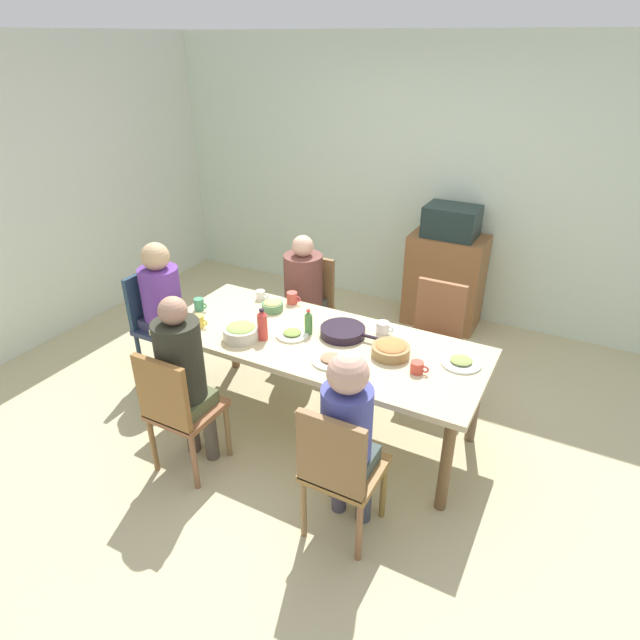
% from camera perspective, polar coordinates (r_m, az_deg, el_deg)
% --- Properties ---
extents(ground_plane, '(6.81, 6.81, 0.00)m').
position_cam_1_polar(ground_plane, '(4.05, 0.00, -10.97)').
color(ground_plane, '#BFB488').
extents(wall_back, '(5.91, 0.12, 2.60)m').
position_cam_1_polar(wall_back, '(5.43, 11.84, 14.14)').
color(wall_back, silver).
rests_on(wall_back, ground_plane).
extents(wall_left, '(0.12, 4.70, 2.60)m').
position_cam_1_polar(wall_left, '(5.33, -29.21, 11.01)').
color(wall_left, silver).
rests_on(wall_left, ground_plane).
extents(dining_table, '(2.24, 0.90, 0.72)m').
position_cam_1_polar(dining_table, '(3.67, 0.00, -3.05)').
color(dining_table, '#CBB78A').
rests_on(dining_table, ground_plane).
extents(chair_0, '(0.40, 0.40, 0.90)m').
position_cam_1_polar(chair_0, '(4.62, -1.25, 1.85)').
color(chair_0, olive).
rests_on(chair_0, ground_plane).
extents(person_0, '(0.32, 0.32, 1.14)m').
position_cam_1_polar(person_0, '(4.47, -1.84, 3.45)').
color(person_0, '#3F4943').
rests_on(person_0, ground_plane).
extents(chair_1, '(0.40, 0.40, 0.90)m').
position_cam_1_polar(chair_1, '(4.24, 12.04, -1.32)').
color(chair_1, '#8C6240').
rests_on(chair_1, ground_plane).
extents(chair_2, '(0.40, 0.40, 0.90)m').
position_cam_1_polar(chair_2, '(2.96, 2.02, -15.39)').
color(chair_2, olive).
rests_on(chair_2, ground_plane).
extents(person_2, '(0.30, 0.30, 1.17)m').
position_cam_1_polar(person_2, '(2.90, 2.91, -11.48)').
color(person_2, '#413D49').
rests_on(person_2, ground_plane).
extents(chair_3, '(0.40, 0.40, 0.90)m').
position_cam_1_polar(chair_3, '(3.48, -14.93, -8.92)').
color(chair_3, brown).
rests_on(chair_3, ground_plane).
extents(person_3, '(0.30, 0.30, 1.23)m').
position_cam_1_polar(person_3, '(3.41, -14.36, -5.27)').
color(person_3, '#4F4237').
rests_on(person_3, ground_plane).
extents(chair_4, '(0.40, 0.40, 0.90)m').
position_cam_1_polar(chair_4, '(4.55, -16.86, 0.16)').
color(chair_4, '#2B3553').
rests_on(chair_4, ground_plane).
extents(person_4, '(0.31, 0.31, 1.17)m').
position_cam_1_polar(person_4, '(4.41, -16.36, 2.19)').
color(person_4, '#382A4D').
rests_on(person_4, ground_plane).
extents(plate_0, '(0.25, 0.25, 0.04)m').
position_cam_1_polar(plate_0, '(3.40, 1.17, -4.21)').
color(plate_0, silver).
rests_on(plate_0, dining_table).
extents(plate_1, '(0.22, 0.22, 0.04)m').
position_cam_1_polar(plate_1, '(3.68, -2.97, -1.49)').
color(plate_1, silver).
rests_on(plate_1, dining_table).
extents(plate_2, '(0.26, 0.26, 0.04)m').
position_cam_1_polar(plate_2, '(3.49, 14.74, -4.32)').
color(plate_2, white).
rests_on(plate_2, dining_table).
extents(bowl_0, '(0.16, 0.16, 0.08)m').
position_cam_1_polar(bowl_0, '(4.02, -5.07, 1.54)').
color(bowl_0, '#507E4E').
rests_on(bowl_0, dining_table).
extents(bowl_1, '(0.25, 0.25, 0.09)m').
position_cam_1_polar(bowl_1, '(3.47, 7.52, -3.13)').
color(bowl_1, olive).
rests_on(bowl_1, dining_table).
extents(bowl_2, '(0.25, 0.25, 0.11)m').
position_cam_1_polar(bowl_2, '(3.66, -8.38, -1.24)').
color(bowl_2, beige).
rests_on(bowl_2, dining_table).
extents(serving_pan, '(0.49, 0.31, 0.06)m').
position_cam_1_polar(serving_pan, '(3.68, 2.49, -1.23)').
color(serving_pan, black).
rests_on(serving_pan, dining_table).
extents(cup_0, '(0.12, 0.09, 0.08)m').
position_cam_1_polar(cup_0, '(3.73, 6.70, -0.81)').
color(cup_0, white).
rests_on(cup_0, dining_table).
extents(cup_1, '(0.11, 0.07, 0.07)m').
position_cam_1_polar(cup_1, '(4.21, -6.29, 2.66)').
color(cup_1, white).
rests_on(cup_1, dining_table).
extents(cup_2, '(0.11, 0.07, 0.09)m').
position_cam_1_polar(cup_2, '(3.87, -12.69, -0.11)').
color(cup_2, '#E6C850').
rests_on(cup_2, dining_table).
extents(cup_3, '(0.11, 0.07, 0.09)m').
position_cam_1_polar(cup_3, '(4.11, -12.69, 1.64)').
color(cup_3, '#418A62').
rests_on(cup_3, dining_table).
extents(cup_4, '(0.12, 0.08, 0.07)m').
position_cam_1_polar(cup_4, '(3.33, 10.29, -4.96)').
color(cup_4, '#CF4634').
rests_on(cup_4, dining_table).
extents(cup_5, '(0.12, 0.08, 0.09)m').
position_cam_1_polar(cup_5, '(4.12, -2.96, 2.36)').
color(cup_5, '#CF4E41').
rests_on(cup_5, dining_table).
extents(bottle_0, '(0.06, 0.06, 0.18)m').
position_cam_1_polar(bottle_0, '(3.67, -1.23, -0.26)').
color(bottle_0, '#4C8440').
rests_on(bottle_0, dining_table).
extents(bottle_1, '(0.07, 0.07, 0.23)m').
position_cam_1_polar(bottle_1, '(3.62, -6.14, -0.54)').
color(bottle_1, '#CF3C34').
rests_on(bottle_1, dining_table).
extents(side_cabinet, '(0.70, 0.44, 0.90)m').
position_cam_1_polar(side_cabinet, '(5.34, 13.09, 4.12)').
color(side_cabinet, '#8F5C34').
rests_on(side_cabinet, ground_plane).
extents(microwave, '(0.48, 0.36, 0.28)m').
position_cam_1_polar(microwave, '(5.14, 13.80, 10.14)').
color(microwave, '#1D2E2D').
rests_on(microwave, side_cabinet).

